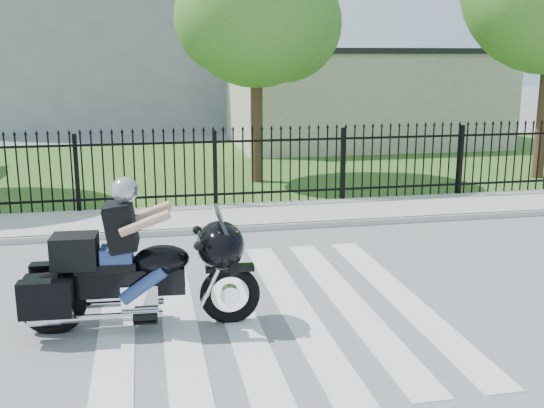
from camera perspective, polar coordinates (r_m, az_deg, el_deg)
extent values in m
plane|color=slate|center=(8.92, -0.56, -9.34)|extent=(120.00, 120.00, 0.00)
cube|color=#ADAAA3|center=(13.61, -4.57, -1.19)|extent=(40.00, 2.00, 0.12)
cube|color=#ADAAA3|center=(12.65, -4.01, -2.29)|extent=(40.00, 0.12, 0.12)
cube|color=#32591E|center=(20.44, -6.99, 3.41)|extent=(40.00, 12.00, 0.02)
cube|color=black|center=(14.51, -5.08, 0.87)|extent=(26.00, 0.04, 0.05)
cube|color=black|center=(14.31, -5.17, 5.57)|extent=(26.00, 0.04, 0.05)
cylinder|color=#382316|center=(17.42, -1.38, 8.71)|extent=(0.32, 0.32, 4.16)
sphere|color=#3A7321|center=(17.42, -1.42, 17.27)|extent=(4.20, 4.20, 4.20)
cube|color=beige|center=(25.63, 8.13, 9.23)|extent=(10.00, 6.00, 3.50)
cube|color=black|center=(25.58, 8.27, 13.37)|extent=(10.20, 6.20, 0.20)
cube|color=#999BA1|center=(34.23, -14.54, 17.01)|extent=(15.00, 10.00, 12.00)
torus|color=black|center=(8.38, -3.78, -8.12)|extent=(0.80, 0.20, 0.79)
torus|color=black|center=(8.53, -19.09, -8.45)|extent=(0.85, 0.22, 0.84)
cube|color=black|center=(8.31, -12.97, -6.76)|extent=(1.50, 0.37, 0.34)
ellipsoid|color=black|center=(8.19, -9.86, -4.95)|extent=(0.74, 0.50, 0.38)
cube|color=black|center=(8.26, -14.63, -5.37)|extent=(0.77, 0.41, 0.11)
cube|color=silver|center=(8.36, -11.72, -7.99)|extent=(0.48, 0.37, 0.34)
ellipsoid|color=black|center=(8.15, -4.65, -3.71)|extent=(0.67, 0.86, 0.62)
cube|color=black|center=(8.25, -17.25, -4.06)|extent=(0.58, 0.47, 0.41)
cube|color=navy|center=(8.21, -13.73, -4.44)|extent=(0.41, 0.37, 0.21)
sphere|color=#A8AAB0|center=(7.99, -13.07, 1.24)|extent=(0.33, 0.33, 0.33)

